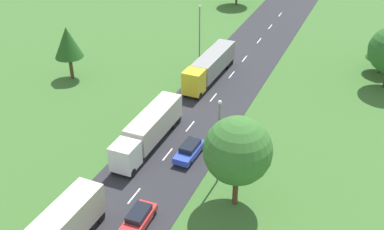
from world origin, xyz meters
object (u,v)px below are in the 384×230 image
lamppost_second (219,139)px  lamppost_third (200,30)px  truck_second (149,129)px  car_third (189,150)px  tree_pine (238,151)px  truck_third (210,66)px  tree_ash (68,42)px  car_second (138,219)px

lamppost_second → lamppost_third: (-12.74, 26.64, -0.32)m
truck_second → car_third: truck_second is taller
tree_pine → lamppost_third: bearing=117.9°
car_third → lamppost_third: 25.70m
truck_second → tree_pine: (11.66, -5.43, 3.82)m
truck_third → tree_ash: size_ratio=1.78×
car_second → car_third: (0.02, 11.22, 0.02)m
tree_ash → lamppost_second: bearing=-27.4°
lamppost_second → tree_ash: (-26.74, 13.84, 0.25)m
car_second → tree_pine: (6.76, 6.12, 5.04)m
car_third → tree_pine: 9.83m
truck_second → car_second: truck_second is taller
truck_third → car_third: 18.73m
car_second → tree_pine: bearing=42.2°
lamppost_second → tree_ash: lamppost_second is taller
truck_third → lamppost_third: 7.49m
lamppost_second → lamppost_third: size_ratio=1.07×
tree_ash → truck_third: bearing=21.3°
car_second → tree_ash: bearing=135.3°
car_second → lamppost_second: 10.34m
car_second → car_third: car_third is taller
truck_second → car_third: 5.08m
lamppost_second → tree_ash: bearing=152.6°
lamppost_third → tree_ash: lamppost_third is taller
car_third → tree_pine: size_ratio=0.51×
lamppost_third → tree_pine: 32.84m
car_second → car_third: size_ratio=0.97×
truck_third → lamppost_second: bearing=-67.0°
truck_third → tree_pine: bearing=-63.8°
car_second → car_third: 11.22m
truck_second → lamppost_third: bearing=98.9°
truck_second → car_second: 12.61m
truck_second → tree_ash: tree_ash is taller
tree_pine → tree_ash: 33.53m
tree_pine → truck_second: bearing=155.0°
truck_third → car_second: truck_third is taller
truck_second → tree_pine: 13.42m
car_second → truck_third: bearing=99.0°
car_third → tree_ash: tree_ash is taller
car_second → car_third: bearing=89.9°
lamppost_second → car_third: bearing=146.6°
tree_pine → car_third: bearing=142.9°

